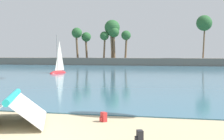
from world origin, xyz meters
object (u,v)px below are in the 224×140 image
object	(u,v)px
folded_kite	(13,104)
backpack_near_kite	(139,137)
sailboat_near_shore	(58,70)
backpack_spare	(103,117)

from	to	relation	value
folded_kite	backpack_near_kite	bearing A→B (deg)	-18.50
folded_kite	sailboat_near_shore	xyz separation A→B (m)	(-11.12, 34.01, -0.28)
backpack_near_kite	backpack_spare	xyz separation A→B (m)	(-2.12, 3.25, 0.00)
folded_kite	backpack_spare	xyz separation A→B (m)	(3.91, 1.24, -0.68)
folded_kite	backpack_near_kite	size ratio (longest dim) A/B	11.53
sailboat_near_shore	backpack_near_kite	bearing A→B (deg)	-64.54
folded_kite	backpack_spare	size ratio (longest dim) A/B	11.53
backpack_near_kite	sailboat_near_shore	bearing A→B (deg)	115.46
folded_kite	backpack_spare	bearing A→B (deg)	17.55
backpack_spare	backpack_near_kite	bearing A→B (deg)	-56.94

